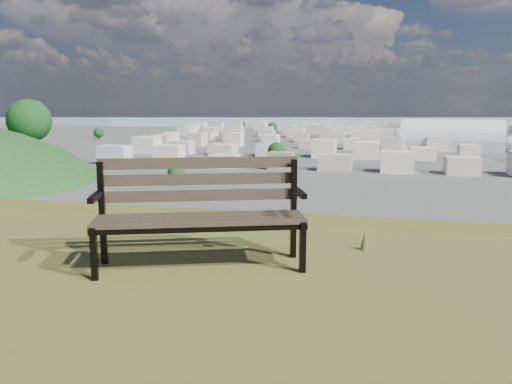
# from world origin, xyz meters

# --- Properties ---
(park_bench) EXTENTS (1.79, 1.09, 0.89)m
(park_bench) POSITION_xyz_m (1.05, 2.44, 25.50)
(park_bench) COLOR #413525
(park_bench) RESTS_ON hilltop_mesa
(arena) EXTENTS (58.03, 30.16, 23.46)m
(arena) POSITION_xyz_m (46.19, 307.15, 5.53)
(arena) COLOR beige
(arena) RESTS_ON ground
(city_blocks) EXTENTS (395.00, 361.00, 7.00)m
(city_blocks) POSITION_xyz_m (0.00, 394.44, 3.50)
(city_blocks) COLOR beige
(city_blocks) RESTS_ON ground
(city_trees) EXTENTS (406.52, 387.20, 9.98)m
(city_trees) POSITION_xyz_m (-26.39, 319.00, 4.83)
(city_trees) COLOR #2F2317
(city_trees) RESTS_ON ground
(bay_water) EXTENTS (2400.00, 700.00, 0.12)m
(bay_water) POSITION_xyz_m (0.00, 900.00, 0.00)
(bay_water) COLOR #95AEBE
(bay_water) RESTS_ON ground
(far_hills) EXTENTS (2050.00, 340.00, 60.00)m
(far_hills) POSITION_xyz_m (-60.92, 1402.93, 25.47)
(far_hills) COLOR #828FA2
(far_hills) RESTS_ON ground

